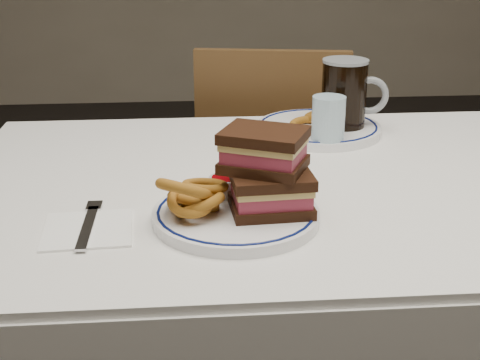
{
  "coord_description": "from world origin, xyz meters",
  "views": [
    {
      "loc": [
        -0.2,
        -1.16,
        1.2
      ],
      "look_at": [
        -0.11,
        -0.17,
        0.82
      ],
      "focal_mm": 50.0,
      "sensor_mm": 36.0,
      "label": 1
    }
  ],
  "objects": [
    {
      "name": "ketchup_ramekin",
      "position": [
        -0.14,
        -0.11,
        0.79
      ],
      "size": [
        0.06,
        0.06,
        0.03
      ],
      "color": "silver",
      "rests_on": "main_plate"
    },
    {
      "name": "napkin_fork",
      "position": [
        -0.36,
        -0.2,
        0.75
      ],
      "size": [
        0.15,
        0.18,
        0.01
      ],
      "color": "white",
      "rests_on": "dining_table"
    },
    {
      "name": "dining_table",
      "position": [
        0.0,
        0.0,
        0.64
      ],
      "size": [
        1.27,
        0.87,
        0.75
      ],
      "color": "silver",
      "rests_on": "floor"
    },
    {
      "name": "water_glass",
      "position": [
        0.1,
        0.18,
        0.81
      ],
      "size": [
        0.07,
        0.07,
        0.11
      ],
      "primitive_type": "cylinder",
      "color": "#AACADB",
      "rests_on": "dining_table"
    },
    {
      "name": "main_plate",
      "position": [
        -0.12,
        -0.18,
        0.76
      ],
      "size": [
        0.27,
        0.27,
        0.02
      ],
      "color": "white",
      "rests_on": "dining_table"
    },
    {
      "name": "onion_rings_far",
      "position": [
        0.09,
        0.28,
        0.78
      ],
      "size": [
        0.13,
        0.14,
        0.05
      ],
      "color": "brown",
      "rests_on": "far_plate"
    },
    {
      "name": "reuben_sandwich",
      "position": [
        -0.07,
        -0.18,
        0.83
      ],
      "size": [
        0.16,
        0.14,
        0.13
      ],
      "color": "black",
      "rests_on": "main_plate"
    },
    {
      "name": "beer_mug",
      "position": [
        0.16,
        0.27,
        0.84
      ],
      "size": [
        0.15,
        0.1,
        0.17
      ],
      "color": "black",
      "rests_on": "dining_table"
    },
    {
      "name": "onion_rings_main",
      "position": [
        -0.19,
        -0.19,
        0.8
      ],
      "size": [
        0.12,
        0.12,
        0.11
      ],
      "color": "brown",
      "rests_on": "main_plate"
    },
    {
      "name": "chair_far",
      "position": [
        0.05,
        0.67,
        0.48
      ],
      "size": [
        0.47,
        0.47,
        0.89
      ],
      "color": "#482D17",
      "rests_on": "floor"
    },
    {
      "name": "far_plate",
      "position": [
        0.1,
        0.28,
        0.76
      ],
      "size": [
        0.28,
        0.28,
        0.02
      ],
      "color": "white",
      "rests_on": "dining_table"
    }
  ]
}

